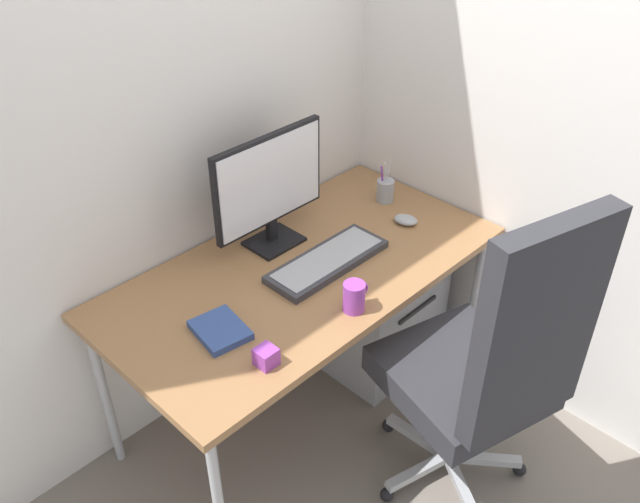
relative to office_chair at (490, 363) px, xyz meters
The scene contains 13 objects.
ground_plane 0.94m from the office_chair, 100.48° to the left, with size 8.00×8.00×0.00m, color slate.
wall_back 1.34m from the office_chair, 96.69° to the left, with size 3.07×0.04×2.80m, color white.
wall_side_right 1.09m from the office_chair, 36.32° to the left, with size 0.04×2.38×2.80m, color white.
desk 0.70m from the office_chair, 100.48° to the left, with size 1.43×0.74×0.70m.
office_chair is the anchor object (origin of this frame).
filing_cabinet 0.87m from the office_chair, 68.07° to the left, with size 0.46×0.51×0.55m.
monitor 0.94m from the office_chair, 95.96° to the left, with size 0.48×0.15×0.42m.
keyboard 0.65m from the office_chair, 94.72° to the left, with size 0.46×0.17×0.03m.
mouse 0.71m from the office_chair, 60.40° to the left, with size 0.07×0.09×0.03m, color #9EA0A5.
pen_holder 0.90m from the office_chair, 61.41° to the left, with size 0.07×0.07×0.18m.
notebook 0.83m from the office_chair, 130.71° to the left, with size 0.14×0.17×0.02m, color #334C8C.
coffee_mug 0.46m from the office_chair, 112.34° to the left, with size 0.11×0.07×0.10m.
desk_clamp_accessory 0.69m from the office_chair, 141.10° to the left, with size 0.06×0.06×0.06m, color purple.
Camera 1 is at (-1.30, -1.35, 2.08)m, focal length 37.51 mm.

